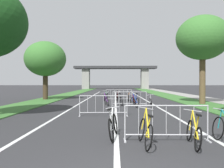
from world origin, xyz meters
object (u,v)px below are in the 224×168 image
object	(u,v)px
bicycle_yellow_0	(194,133)
crowd_barrier_fourth	(119,95)
bicycle_green_4	(106,96)
crowd_barrier_second	(103,106)
bicycle_purple_9	(106,100)
crowd_barrier_nearest	(166,123)
bicycle_black_7	(120,100)
bicycle_silver_6	(151,102)
bicycle_red_11	(117,97)
tree_right_oak_near	(202,38)
bicycle_white_8	(113,126)
crowd_barrier_third	(130,99)
bicycle_orange_2	(129,97)
bicycle_blue_5	(135,102)
tree_left_cypress_far	(45,59)
bicycle_yellow_10	(145,132)
bicycle_red_1	(134,101)

from	to	relation	value
bicycle_yellow_0	crowd_barrier_fourth	bearing A→B (deg)	103.49
bicycle_green_4	crowd_barrier_second	bearing A→B (deg)	99.04
bicycle_yellow_0	bicycle_purple_9	bearing A→B (deg)	111.39
crowd_barrier_nearest	bicycle_black_7	xyz separation A→B (m)	(-1.14, 10.53, -0.15)
bicycle_silver_6	bicycle_yellow_0	bearing A→B (deg)	92.41
bicycle_yellow_0	bicycle_red_11	bearing A→B (deg)	103.82
tree_right_oak_near	crowd_barrier_fourth	size ratio (longest dim) A/B	2.78
tree_right_oak_near	bicycle_green_4	bearing A→B (deg)	152.58
bicycle_white_8	crowd_barrier_third	bearing A→B (deg)	89.63
bicycle_black_7	bicycle_white_8	bearing A→B (deg)	-104.47
crowd_barrier_fourth	bicycle_purple_9	world-z (taller)	crowd_barrier_fourth
bicycle_orange_2	bicycle_red_11	xyz separation A→B (m)	(-1.02, 1.06, -0.00)
crowd_barrier_second	bicycle_black_7	xyz separation A→B (m)	(0.95, 5.55, -0.15)
bicycle_green_4	bicycle_yellow_0	bearing A→B (deg)	108.19
bicycle_orange_2	bicycle_blue_5	size ratio (longest dim) A/B	0.98
tree_left_cypress_far	crowd_barrier_nearest	xyz separation A→B (m)	(8.38, -15.97, -3.50)
crowd_barrier_second	bicycle_purple_9	bearing A→B (deg)	90.64
bicycle_black_7	bicycle_purple_9	world-z (taller)	bicycle_black_7
tree_left_cypress_far	bicycle_purple_9	world-z (taller)	tree_left_cypress_far
bicycle_white_8	bicycle_red_11	distance (m)	15.10
bicycle_blue_5	bicycle_yellow_10	distance (m)	9.95
bicycle_yellow_10	bicycle_purple_9	bearing A→B (deg)	94.36
bicycle_orange_2	bicycle_blue_5	bearing A→B (deg)	-83.50
bicycle_orange_2	crowd_barrier_second	bearing A→B (deg)	-95.96
bicycle_green_4	bicycle_yellow_10	xyz separation A→B (m)	(1.68, -15.82, 0.00)
tree_left_cypress_far	bicycle_black_7	bearing A→B (deg)	-36.90
tree_right_oak_near	bicycle_silver_6	distance (m)	6.66
tree_right_oak_near	bicycle_black_7	bearing A→B (deg)	-172.93
bicycle_yellow_10	crowd_barrier_third	bearing A→B (deg)	85.38
crowd_barrier_third	bicycle_green_4	size ratio (longest dim) A/B	1.40
bicycle_silver_6	bicycle_red_11	bearing A→B (deg)	-63.90
bicycle_white_8	bicycle_silver_6	bearing A→B (deg)	80.59
bicycle_blue_5	bicycle_white_8	bearing A→B (deg)	-112.61
tree_left_cypress_far	bicycle_red_1	world-z (taller)	tree_left_cypress_far
crowd_barrier_second	bicycle_silver_6	size ratio (longest dim) A/B	1.45
crowd_barrier_fourth	bicycle_silver_6	bearing A→B (deg)	-68.14
tree_right_oak_near	bicycle_red_1	bearing A→B (deg)	-169.88
crowd_barrier_fourth	bicycle_white_8	distance (m)	14.58
tree_right_oak_near	crowd_barrier_second	bearing A→B (deg)	-139.36
bicycle_yellow_0	bicycle_silver_6	distance (m)	10.12
bicycle_green_4	bicycle_white_8	world-z (taller)	bicycle_green_4
bicycle_black_7	bicycle_blue_5	bearing A→B (deg)	-59.66
crowd_barrier_third	bicycle_yellow_0	world-z (taller)	crowd_barrier_third
bicycle_white_8	bicycle_green_4	bearing A→B (deg)	99.31
crowd_barrier_fourth	bicycle_red_11	xyz separation A→B (m)	(-0.16, 0.53, -0.16)
tree_left_cypress_far	crowd_barrier_third	world-z (taller)	tree_left_cypress_far
crowd_barrier_third	bicycle_red_11	distance (m)	5.57
crowd_barrier_nearest	bicycle_orange_2	xyz separation A→B (m)	(-0.25, 14.41, -0.16)
bicycle_white_8	bicycle_yellow_10	distance (m)	1.24
crowd_barrier_nearest	bicycle_silver_6	world-z (taller)	crowd_barrier_nearest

